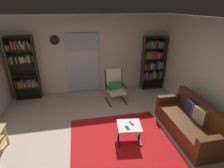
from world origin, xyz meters
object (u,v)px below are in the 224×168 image
object	(u,v)px
leather_sofa	(191,122)
tv_remote	(131,123)
cell_phone	(127,128)
bookshelf_near_tv	(24,66)
ottoman	(129,128)
wall_clock	(55,40)
lounge_armchair	(115,85)
bookshelf_near_sofa	(153,62)

from	to	relation	value
leather_sofa	tv_remote	xyz separation A→B (m)	(-1.43, 0.11, 0.11)
leather_sofa	cell_phone	bearing A→B (deg)	-178.66
bookshelf_near_tv	ottoman	bearing A→B (deg)	-44.62
cell_phone	wall_clock	xyz separation A→B (m)	(-1.60, 2.87, 1.44)
leather_sofa	lounge_armchair	world-z (taller)	lounge_armchair
ottoman	bookshelf_near_sofa	bearing A→B (deg)	58.33
ottoman	wall_clock	bearing A→B (deg)	121.09
cell_phone	wall_clock	size ratio (longest dim) A/B	0.48
bookshelf_near_tv	bookshelf_near_sofa	size ratio (longest dim) A/B	1.08
tv_remote	wall_clock	bearing A→B (deg)	106.12
leather_sofa	ottoman	bearing A→B (deg)	177.74
lounge_armchair	cell_phone	distance (m)	2.02
leather_sofa	cell_phone	world-z (taller)	leather_sofa
bookshelf_near_sofa	cell_phone	bearing A→B (deg)	-121.87
leather_sofa	lounge_armchair	bearing A→B (deg)	125.54
lounge_armchair	ottoman	bearing A→B (deg)	-92.59
bookshelf_near_sofa	leather_sofa	size ratio (longest dim) A/B	1.02
bookshelf_near_tv	ottoman	size ratio (longest dim) A/B	3.52
leather_sofa	bookshelf_near_tv	bearing A→B (deg)	147.04
tv_remote	bookshelf_near_sofa	bearing A→B (deg)	42.55
ottoman	tv_remote	bearing A→B (deg)	36.68
tv_remote	ottoman	bearing A→B (deg)	-159.65
bookshelf_near_sofa	lounge_armchair	world-z (taller)	bookshelf_near_sofa
bookshelf_near_sofa	wall_clock	bearing A→B (deg)	177.05
leather_sofa	ottoman	xyz separation A→B (m)	(-1.49, 0.06, 0.03)
lounge_armchair	cell_phone	bearing A→B (deg)	-94.52
lounge_armchair	tv_remote	bearing A→B (deg)	-90.75
lounge_armchair	tv_remote	world-z (taller)	lounge_armchair
tv_remote	leather_sofa	bearing A→B (deg)	-20.52
leather_sofa	cell_phone	xyz separation A→B (m)	(-1.57, -0.04, 0.11)
leather_sofa	wall_clock	world-z (taller)	wall_clock
ottoman	wall_clock	xyz separation A→B (m)	(-1.67, 2.78, 1.51)
bookshelf_near_sofa	wall_clock	size ratio (longest dim) A/B	6.50
bookshelf_near_tv	cell_phone	xyz separation A→B (m)	(2.61, -2.75, -0.68)
ottoman	bookshelf_near_tv	bearing A→B (deg)	135.38
bookshelf_near_tv	wall_clock	size ratio (longest dim) A/B	6.99
wall_clock	ottoman	bearing A→B (deg)	-58.91
lounge_armchair	ottoman	xyz separation A→B (m)	(-0.09, -1.91, -0.20)
tv_remote	wall_clock	distance (m)	3.54
bookshelf_near_tv	ottoman	world-z (taller)	bookshelf_near_tv
bookshelf_near_sofa	ottoman	size ratio (longest dim) A/B	3.27
bookshelf_near_tv	tv_remote	world-z (taller)	bookshelf_near_tv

